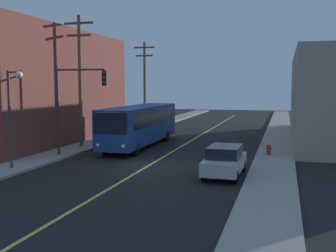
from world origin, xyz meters
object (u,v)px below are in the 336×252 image
city_bus (140,124)px  fire_hydrant (269,149)px  utility_pole_near (80,75)px  parked_car_silver (225,160)px  street_lamp_left (13,105)px  utility_pole_mid (145,80)px  traffic_signal_left_corner (78,93)px

city_bus → fire_hydrant: bearing=-13.2°
city_bus → utility_pole_near: size_ratio=1.22×
parked_car_silver → street_lamp_left: size_ratio=0.81×
utility_pole_mid → traffic_signal_left_corner: size_ratio=1.58×
parked_car_silver → fire_hydrant: 6.99m
city_bus → utility_pole_mid: (-4.24, 13.62, 3.55)m
utility_pole_mid → fire_hydrant: size_ratio=11.26×
parked_car_silver → utility_pole_mid: 26.10m
parked_car_silver → utility_pole_near: bearing=149.5°
utility_pole_near → fire_hydrant: 15.00m
street_lamp_left → fire_hydrant: bearing=31.9°
utility_pole_mid → traffic_signal_left_corner: (1.94, -19.45, -1.07)m
fire_hydrant → utility_pole_mid: bearing=131.7°
city_bus → fire_hydrant: city_bus is taller
traffic_signal_left_corner → fire_hydrant: bearing=15.9°
traffic_signal_left_corner → fire_hydrant: size_ratio=7.14×
utility_pole_mid → fire_hydrant: utility_pole_mid is taller
fire_hydrant → traffic_signal_left_corner: bearing=-164.1°
city_bus → fire_hydrant: size_ratio=14.49×
parked_car_silver → utility_pole_near: (-12.08, 7.12, 4.78)m
city_bus → street_lamp_left: (-3.72, -10.84, 1.92)m
city_bus → utility_pole_mid: size_ratio=1.29×
utility_pole_mid → street_lamp_left: (0.52, -24.47, -1.63)m
parked_car_silver → street_lamp_left: (-11.64, -1.83, 2.90)m
city_bus → parked_car_silver: bearing=-48.7°
utility_pole_near → street_lamp_left: (0.44, -8.94, -1.88)m
utility_pole_near → traffic_signal_left_corner: 4.54m
utility_pole_near → street_lamp_left: size_ratio=1.81×
utility_pole_mid → fire_hydrant: (14.20, -15.96, -4.79)m
utility_pole_near → utility_pole_mid: 15.53m
parked_car_silver → utility_pole_mid: size_ratio=0.47×
utility_pole_mid → traffic_signal_left_corner: 19.57m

